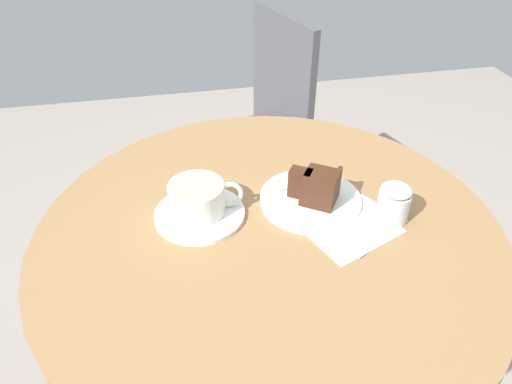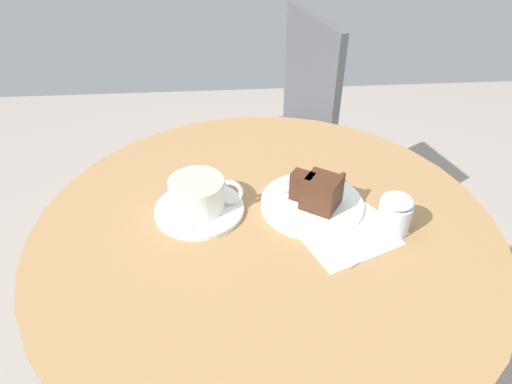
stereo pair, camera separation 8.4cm
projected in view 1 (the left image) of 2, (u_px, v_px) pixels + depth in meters
name	position (u px, v px, depth m)	size (l,w,h in m)	color
cafe_table	(268.00, 269.00, 0.90)	(0.85, 0.85, 0.73)	olive
saucer	(200.00, 214.00, 0.85)	(0.17, 0.17, 0.01)	silver
coffee_cup	(198.00, 198.00, 0.83)	(0.14, 0.10, 0.06)	silver
teaspoon	(174.00, 216.00, 0.83)	(0.07, 0.09, 0.00)	silver
cake_plate	(310.00, 200.00, 0.88)	(0.19, 0.19, 0.01)	silver
cake_slice	(317.00, 187.00, 0.85)	(0.10, 0.09, 0.06)	#422619
fork	(313.00, 180.00, 0.92)	(0.14, 0.05, 0.00)	silver
napkin	(348.00, 221.00, 0.83)	(0.22, 0.21, 0.00)	silver
cafe_chair	(258.00, 126.00, 1.55)	(0.47, 0.47, 0.88)	#4C4C51
sugar_pot	(394.00, 203.00, 0.82)	(0.06, 0.06, 0.07)	silver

